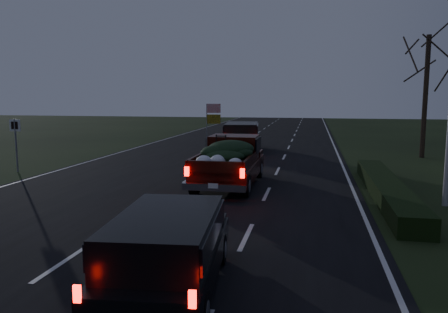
% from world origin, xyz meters
% --- Properties ---
extents(ground, '(120.00, 120.00, 0.00)m').
position_xyz_m(ground, '(0.00, 0.00, 0.00)').
color(ground, black).
rests_on(ground, ground).
extents(road_asphalt, '(14.00, 120.00, 0.02)m').
position_xyz_m(road_asphalt, '(0.00, 0.00, 0.01)').
color(road_asphalt, black).
rests_on(road_asphalt, ground).
extents(hedge_row, '(1.00, 10.00, 0.60)m').
position_xyz_m(hedge_row, '(7.80, 3.00, 0.30)').
color(hedge_row, black).
rests_on(hedge_row, ground).
extents(route_sign, '(0.55, 0.08, 2.50)m').
position_xyz_m(route_sign, '(-8.50, 5.00, 1.66)').
color(route_sign, gray).
rests_on(route_sign, ground).
extents(bare_tree_far, '(3.60, 3.60, 7.00)m').
position_xyz_m(bare_tree_far, '(11.50, 14.00, 5.23)').
color(bare_tree_far, black).
rests_on(bare_tree_far, ground).
extents(pickup_truck, '(2.14, 5.55, 2.91)m').
position_xyz_m(pickup_truck, '(1.97, 3.93, 1.09)').
color(pickup_truck, '#340C07').
rests_on(pickup_truck, ground).
extents(lead_suv, '(2.72, 5.38, 1.49)m').
position_xyz_m(lead_suv, '(0.66, 14.98, 1.12)').
color(lead_suv, black).
rests_on(lead_suv, ground).
extents(rear_suv, '(2.25, 4.39, 1.22)m').
position_xyz_m(rear_suv, '(2.68, -5.91, 0.92)').
color(rear_suv, black).
rests_on(rear_suv, ground).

